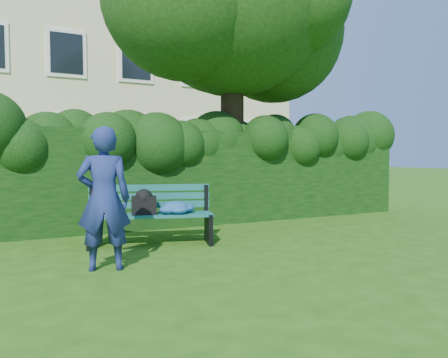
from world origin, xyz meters
name	(u,v)px	position (x,y,z in m)	size (l,w,h in m)	color
ground	(242,243)	(0.00, 0.00, 0.00)	(80.00, 80.00, 0.00)	#254C10
apartment_building	(83,48)	(0.00, 13.99, 6.00)	(16.00, 8.08, 12.00)	beige
hedge	(187,178)	(0.00, 2.20, 0.90)	(10.00, 1.00, 1.80)	black
tree	(232,2)	(1.13, 2.43, 4.55)	(5.56, 4.54, 6.67)	black
park_bench	(156,211)	(-1.22, 0.46, 0.50)	(1.91, 1.05, 0.89)	#0D413E
man_reading	(104,199)	(-2.21, -0.66, 0.83)	(0.61, 0.40, 1.67)	navy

